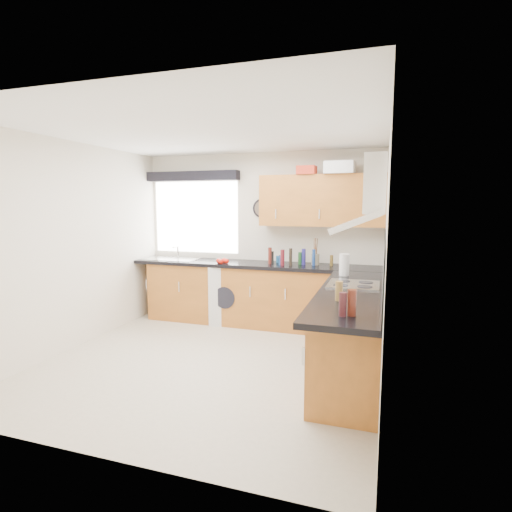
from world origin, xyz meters
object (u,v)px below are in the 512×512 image
(oven, at_px, (352,330))
(washing_machine, at_px, (232,293))
(extractor_hood, at_px, (366,202))
(upper_cabinets, at_px, (322,201))

(oven, distance_m, washing_machine, 2.21)
(oven, height_order, extractor_hood, extractor_hood)
(upper_cabinets, bearing_deg, extractor_hood, -63.87)
(extractor_hood, height_order, washing_machine, extractor_hood)
(oven, height_order, upper_cabinets, upper_cabinets)
(extractor_hood, height_order, upper_cabinets, upper_cabinets)
(upper_cabinets, height_order, washing_machine, upper_cabinets)
(oven, relative_size, upper_cabinets, 0.50)
(upper_cabinets, bearing_deg, oven, -67.46)
(oven, relative_size, extractor_hood, 1.09)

